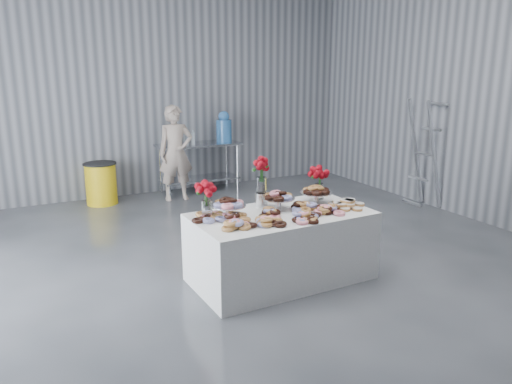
# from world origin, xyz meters

# --- Properties ---
(ground) EXTENTS (9.00, 9.00, 0.00)m
(ground) POSITION_xyz_m (0.00, 0.00, 0.00)
(ground) COLOR #33353A
(ground) RESTS_ON ground
(room_walls) EXTENTS (8.04, 9.04, 4.02)m
(room_walls) POSITION_xyz_m (-0.27, 0.07, 2.64)
(room_walls) COLOR gray
(room_walls) RESTS_ON ground
(display_table) EXTENTS (1.93, 1.05, 0.75)m
(display_table) POSITION_xyz_m (0.32, 0.11, 0.38)
(display_table) COLOR white
(display_table) RESTS_ON ground
(prep_table) EXTENTS (1.50, 0.60, 0.90)m
(prep_table) POSITION_xyz_m (0.90, 4.10, 0.62)
(prep_table) COLOR silver
(prep_table) RESTS_ON ground
(donut_mounds) EXTENTS (1.83, 0.85, 0.09)m
(donut_mounds) POSITION_xyz_m (0.32, 0.06, 0.80)
(donut_mounds) COLOR #BC8044
(donut_mounds) RESTS_ON display_table
(cake_stand_left) EXTENTS (0.36, 0.36, 0.17)m
(cake_stand_left) POSITION_xyz_m (-0.23, 0.24, 0.89)
(cake_stand_left) COLOR silver
(cake_stand_left) RESTS_ON display_table
(cake_stand_mid) EXTENTS (0.36, 0.36, 0.17)m
(cake_stand_mid) POSITION_xyz_m (0.36, 0.26, 0.89)
(cake_stand_mid) COLOR silver
(cake_stand_mid) RESTS_ON display_table
(cake_stand_right) EXTENTS (0.36, 0.36, 0.17)m
(cake_stand_right) POSITION_xyz_m (0.86, 0.27, 0.89)
(cake_stand_right) COLOR silver
(cake_stand_right) RESTS_ON display_table
(danish_pile) EXTENTS (0.48, 0.48, 0.11)m
(danish_pile) POSITION_xyz_m (1.07, -0.02, 0.81)
(danish_pile) COLOR white
(danish_pile) RESTS_ON display_table
(bouquet_left) EXTENTS (0.26, 0.26, 0.42)m
(bouquet_left) POSITION_xyz_m (-0.44, 0.34, 1.05)
(bouquet_left) COLOR white
(bouquet_left) RESTS_ON display_table
(bouquet_right) EXTENTS (0.26, 0.26, 0.42)m
(bouquet_right) POSITION_xyz_m (1.01, 0.43, 1.05)
(bouquet_right) COLOR white
(bouquet_right) RESTS_ON display_table
(bouquet_center) EXTENTS (0.26, 0.26, 0.57)m
(bouquet_center) POSITION_xyz_m (0.26, 0.46, 1.13)
(bouquet_center) COLOR silver
(bouquet_center) RESTS_ON display_table
(water_jug) EXTENTS (0.28, 0.28, 0.55)m
(water_jug) POSITION_xyz_m (1.40, 4.10, 1.15)
(water_jug) COLOR #3C83CD
(water_jug) RESTS_ON prep_table
(drink_bottles) EXTENTS (0.54, 0.08, 0.27)m
(drink_bottles) POSITION_xyz_m (0.58, 4.00, 1.04)
(drink_bottles) COLOR #268C33
(drink_bottles) RESTS_ON prep_table
(person) EXTENTS (0.62, 0.44, 1.62)m
(person) POSITION_xyz_m (0.37, 3.80, 0.81)
(person) COLOR #CC8C93
(person) RESTS_ON ground
(trash_barrel) EXTENTS (0.54, 0.54, 0.70)m
(trash_barrel) POSITION_xyz_m (-0.85, 4.10, 0.35)
(trash_barrel) COLOR yellow
(trash_barrel) RESTS_ON ground
(stepladder) EXTENTS (0.68, 0.45, 1.78)m
(stepladder) POSITION_xyz_m (3.75, 1.49, 0.89)
(stepladder) COLOR silver
(stepladder) RESTS_ON ground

